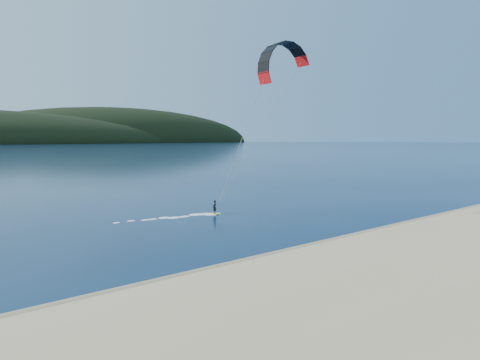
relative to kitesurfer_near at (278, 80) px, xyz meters
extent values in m
plane|color=#071736|center=(-12.76, -15.81, -14.48)|extent=(1800.00, 1800.00, 0.00)
cube|color=olive|center=(-12.76, -11.31, -14.43)|extent=(220.00, 2.50, 0.10)
ellipsoid|color=black|center=(247.24, 744.19, -14.48)|extent=(600.00, 240.00, 140.00)
cube|color=gold|center=(-4.94, 4.81, -14.43)|extent=(0.40, 1.21, 0.07)
imported|color=black|center=(-4.94, 4.81, -13.67)|extent=(0.36, 0.55, 1.48)
cylinder|color=gray|center=(-2.07, 2.11, -6.28)|extent=(0.02, 0.02, 15.95)
camera|label=1|loc=(-27.85, -30.86, -6.13)|focal=28.96mm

